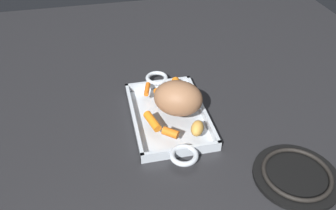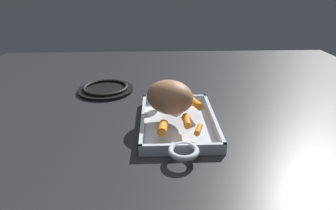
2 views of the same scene
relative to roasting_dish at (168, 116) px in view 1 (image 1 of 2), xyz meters
name	(u,v)px [view 1 (image 1 of 2)]	position (x,y,z in m)	size (l,w,h in m)	color
ground_plane	(168,118)	(0.00, 0.00, -0.01)	(1.82, 1.82, 0.00)	#232326
roasting_dish	(168,116)	(0.00, 0.00, 0.00)	(0.43, 0.21, 0.03)	silver
pork_roast	(178,98)	(-0.02, -0.02, 0.07)	(0.14, 0.11, 0.10)	#966746
baby_carrot_southwest	(176,85)	(0.10, -0.05, 0.03)	(0.02, 0.02, 0.05)	orange
baby_carrot_short	(158,96)	(0.06, 0.02, 0.03)	(0.02, 0.02, 0.05)	orange
baby_carrot_southeast	(147,89)	(0.10, 0.04, 0.03)	(0.01, 0.01, 0.05)	orange
baby_carrot_center_left	(170,133)	(-0.11, 0.02, 0.03)	(0.02, 0.02, 0.04)	orange
baby_carrot_center_right	(152,121)	(-0.05, 0.06, 0.03)	(0.02, 0.02, 0.07)	orange
potato_near_roast	(197,128)	(-0.11, -0.05, 0.04)	(0.05, 0.03, 0.04)	gold
stove_burner_rear	(296,175)	(-0.28, -0.25, 0.00)	(0.21, 0.21, 0.02)	black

